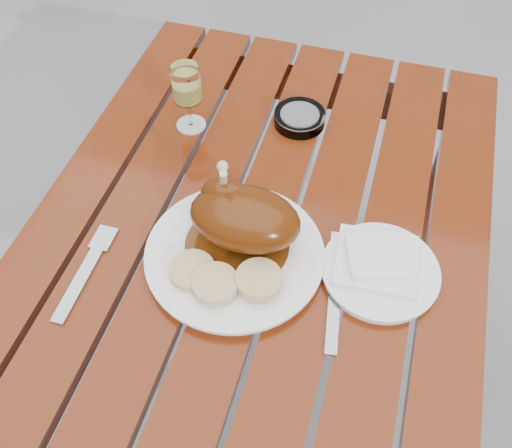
% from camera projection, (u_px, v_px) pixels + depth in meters
% --- Properties ---
extents(ground, '(60.00, 60.00, 0.00)m').
position_uv_depth(ground, '(253.00, 404.00, 1.58)').
color(ground, slate).
rests_on(ground, ground).
extents(table, '(0.80, 1.20, 0.75)m').
position_uv_depth(table, '(252.00, 342.00, 1.28)').
color(table, maroon).
rests_on(table, ground).
extents(dinner_plate, '(0.36, 0.36, 0.02)m').
position_uv_depth(dinner_plate, '(235.00, 255.00, 0.96)').
color(dinner_plate, white).
rests_on(dinner_plate, table).
extents(roast_duck, '(0.19, 0.18, 0.14)m').
position_uv_depth(roast_duck, '(242.00, 216.00, 0.94)').
color(roast_duck, '#502409').
rests_on(roast_duck, dinner_plate).
extents(bread_dumplings, '(0.19, 0.10, 0.02)m').
position_uv_depth(bread_dumplings, '(222.00, 278.00, 0.91)').
color(bread_dumplings, '#D2B580').
rests_on(bread_dumplings, dinner_plate).
extents(wine_glass, '(0.07, 0.07, 0.14)m').
position_uv_depth(wine_glass, '(188.00, 98.00, 1.12)').
color(wine_glass, '#E0DB66').
rests_on(wine_glass, table).
extents(side_plate, '(0.23, 0.23, 0.02)m').
position_uv_depth(side_plate, '(380.00, 272.00, 0.95)').
color(side_plate, white).
rests_on(side_plate, table).
extents(napkin, '(0.14, 0.13, 0.01)m').
position_uv_depth(napkin, '(376.00, 261.00, 0.94)').
color(napkin, white).
rests_on(napkin, side_plate).
extents(ashtray, '(0.11, 0.11, 0.03)m').
position_uv_depth(ashtray, '(300.00, 118.00, 1.17)').
color(ashtray, '#B2B7BC').
rests_on(ashtray, table).
extents(fork, '(0.02, 0.18, 0.01)m').
position_uv_depth(fork, '(83.00, 276.00, 0.95)').
color(fork, gray).
rests_on(fork, table).
extents(knife, '(0.05, 0.20, 0.01)m').
position_uv_depth(knife, '(334.00, 299.00, 0.92)').
color(knife, gray).
rests_on(knife, table).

